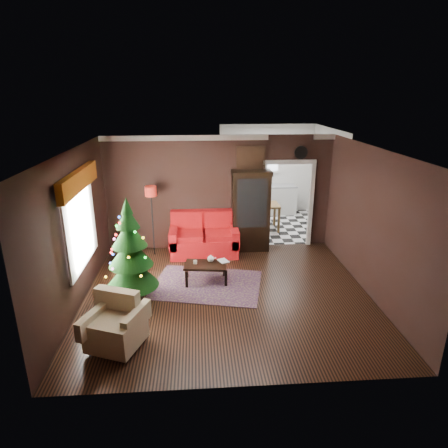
{
  "coord_description": "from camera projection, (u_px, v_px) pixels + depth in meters",
  "views": [
    {
      "loc": [
        -0.55,
        -6.69,
        3.77
      ],
      "look_at": [
        0.0,
        0.9,
        1.15
      ],
      "focal_mm": 31.09,
      "sensor_mm": 36.0,
      "label": 1
    }
  ],
  "objects": [
    {
      "name": "wall_front",
      "position": [
        244.0,
        294.0,
        4.76
      ],
      "size": [
        5.5,
        0.0,
        5.5
      ],
      "primitive_type": "plane",
      "rotation": [
        -1.57,
        0.0,
        0.0
      ],
      "color": "black",
      "rests_on": "ground"
    },
    {
      "name": "painting",
      "position": [
        251.0,
        158.0,
        9.21
      ],
      "size": [
        0.62,
        0.05,
        0.52
      ],
      "primitive_type": "cube",
      "color": "tan",
      "rests_on": "wall_back"
    },
    {
      "name": "ceiling",
      "position": [
        228.0,
        150.0,
        6.66
      ],
      "size": [
        5.5,
        5.5,
        0.0
      ],
      "primitive_type": "plane",
      "rotation": [
        3.14,
        0.0,
        0.0
      ],
      "color": "white",
      "rests_on": "ground"
    },
    {
      "name": "doorway",
      "position": [
        287.0,
        205.0,
        9.71
      ],
      "size": [
        1.1,
        0.1,
        2.1
      ],
      "primitive_type": null,
      "color": "white",
      "rests_on": "ground"
    },
    {
      "name": "armchair",
      "position": [
        115.0,
        322.0,
        5.86
      ],
      "size": [
        1.0,
        1.0,
        0.79
      ],
      "primitive_type": null,
      "rotation": [
        0.0,
        0.0,
        -0.37
      ],
      "color": "tan",
      "rests_on": "ground"
    },
    {
      "name": "wall_right",
      "position": [
        373.0,
        224.0,
        7.31
      ],
      "size": [
        0.0,
        5.5,
        5.5
      ],
      "primitive_type": "plane",
      "rotation": [
        1.57,
        0.0,
        -1.57
      ],
      "color": "black",
      "rests_on": "ground"
    },
    {
      "name": "kitchen_counter",
      "position": [
        267.0,
        200.0,
        12.45
      ],
      "size": [
        1.8,
        0.6,
        0.9
      ],
      "primitive_type": "cube",
      "color": "silver",
      "rests_on": "ground"
    },
    {
      "name": "kitchen_floor",
      "position": [
        274.0,
        225.0,
        11.46
      ],
      "size": [
        3.0,
        3.0,
        0.0
      ],
      "primitive_type": "plane",
      "color": "white",
      "rests_on": "ground"
    },
    {
      "name": "floor_lamp",
      "position": [
        153.0,
        222.0,
        9.17
      ],
      "size": [
        0.31,
        0.31,
        1.73
      ],
      "primitive_type": null,
      "rotation": [
        0.0,
        0.0,
        -0.06
      ],
      "color": "black",
      "rests_on": "ground"
    },
    {
      "name": "kitchen_window",
      "position": [
        267.0,
        160.0,
        12.28
      ],
      "size": [
        0.7,
        0.06,
        0.7
      ],
      "primitive_type": "cube",
      "color": "white",
      "rests_on": "ground"
    },
    {
      "name": "kitchen_table",
      "position": [
        266.0,
        217.0,
        11.04
      ],
      "size": [
        0.7,
        0.7,
        0.75
      ],
      "primitive_type": null,
      "color": "brown",
      "rests_on": "ground"
    },
    {
      "name": "wall_clock",
      "position": [
        301.0,
        152.0,
        9.24
      ],
      "size": [
        0.32,
        0.32,
        0.06
      ],
      "primitive_type": "cylinder",
      "color": "white",
      "rests_on": "wall_back"
    },
    {
      "name": "christmas_tree",
      "position": [
        130.0,
        250.0,
        7.01
      ],
      "size": [
        1.25,
        1.25,
        1.84
      ],
      "primitive_type": null,
      "rotation": [
        0.0,
        0.0,
        -0.38
      ],
      "color": "#0D3410",
      "rests_on": "ground"
    },
    {
      "name": "wall_left",
      "position": [
        74.0,
        231.0,
        6.93
      ],
      "size": [
        0.0,
        5.5,
        5.5
      ],
      "primitive_type": "plane",
      "rotation": [
        1.57,
        0.0,
        1.57
      ],
      "color": "black",
      "rests_on": "ground"
    },
    {
      "name": "wall_back",
      "position": [
        219.0,
        193.0,
        9.48
      ],
      "size": [
        5.5,
        0.0,
        5.5
      ],
      "primitive_type": "plane",
      "rotation": [
        1.57,
        0.0,
        0.0
      ],
      "color": "black",
      "rests_on": "ground"
    },
    {
      "name": "cup_b",
      "position": [
        195.0,
        262.0,
        7.97
      ],
      "size": [
        0.08,
        0.08,
        0.07
      ],
      "primitive_type": "cylinder",
      "rotation": [
        0.0,
        0.0,
        -0.05
      ],
      "color": "white",
      "rests_on": "coffee_table"
    },
    {
      "name": "coffee_table",
      "position": [
        206.0,
        273.0,
        8.02
      ],
      "size": [
        0.92,
        0.62,
        0.39
      ],
      "primitive_type": null,
      "rotation": [
        0.0,
        0.0,
        -0.13
      ],
      "color": "black",
      "rests_on": "rug"
    },
    {
      "name": "cup_a",
      "position": [
        210.0,
        259.0,
        8.14
      ],
      "size": [
        0.06,
        0.06,
        0.05
      ],
      "primitive_type": "cylinder",
      "rotation": [
        0.0,
        0.0,
        0.07
      ],
      "color": "white",
      "rests_on": "coffee_table"
    },
    {
      "name": "teapot",
      "position": [
        211.0,
        259.0,
        8.03
      ],
      "size": [
        0.17,
        0.17,
        0.15
      ],
      "primitive_type": null,
      "rotation": [
        0.0,
        0.0,
        -0.13
      ],
      "color": "white",
      "rests_on": "coffee_table"
    },
    {
      "name": "rug",
      "position": [
        207.0,
        285.0,
        7.95
      ],
      "size": [
        2.44,
        2.0,
        0.01
      ],
      "primitive_type": "cube",
      "rotation": [
        0.0,
        0.0,
        -0.22
      ],
      "color": "#48353F",
      "rests_on": "ground"
    },
    {
      "name": "curio_cabinet",
      "position": [
        251.0,
        213.0,
        9.46
      ],
      "size": [
        0.9,
        0.45,
        1.9
      ],
      "primitive_type": null,
      "color": "black",
      "rests_on": "ground"
    },
    {
      "name": "loveseat",
      "position": [
        204.0,
        234.0,
        9.32
      ],
      "size": [
        1.7,
        0.9,
        1.0
      ],
      "primitive_type": null,
      "color": "maroon",
      "rests_on": "ground"
    },
    {
      "name": "floor",
      "position": [
        227.0,
        294.0,
        7.57
      ],
      "size": [
        5.5,
        5.5,
        0.0
      ],
      "primitive_type": "plane",
      "color": "black",
      "rests_on": "ground"
    },
    {
      "name": "valance",
      "position": [
        79.0,
        180.0,
        6.84
      ],
      "size": [
        0.12,
        2.1,
        0.35
      ],
      "primitive_type": "cube",
      "color": "#843E0C",
      "rests_on": "wall_left"
    },
    {
      "name": "left_window",
      "position": [
        80.0,
        224.0,
        7.11
      ],
      "size": [
        0.05,
        1.6,
        1.4
      ],
      "primitive_type": "cube",
      "color": "white",
      "rests_on": "wall_left"
    },
    {
      "name": "book",
      "position": [
        219.0,
        257.0,
        8.0
      ],
      "size": [
        0.17,
        0.09,
        0.25
      ],
      "primitive_type": "imported",
      "rotation": [
        0.0,
        0.0,
        0.4
      ],
      "color": "tan",
      "rests_on": "coffee_table"
    }
  ]
}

